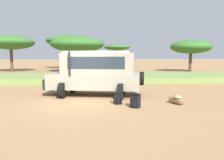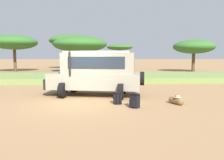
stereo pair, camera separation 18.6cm
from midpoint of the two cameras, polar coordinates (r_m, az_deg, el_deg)
name	(u,v)px [view 1 (the left image)]	position (r m, az deg, el deg)	size (l,w,h in m)	color
ground_plane	(79,104)	(10.20, -9.10, -6.10)	(320.00, 320.00, 0.00)	#9E754C
grass_bank	(87,77)	(20.41, -6.87, 0.71)	(120.00, 7.00, 0.44)	olive
safari_vehicle	(96,72)	(12.03, -4.57, 2.06)	(5.48, 3.31, 2.44)	gray
backpack_beside_front_wheel	(135,101)	(9.27, 5.52, -5.46)	(0.46, 0.46, 0.60)	black
backpack_cluster_center	(118,98)	(9.93, 0.99, -4.85)	(0.37, 0.40, 0.53)	black
duffel_bag_low_black_case	(176,100)	(10.37, 15.92, -5.12)	(0.52, 0.82, 0.42)	brown
acacia_tree_far_left	(11,42)	(33.73, -25.08, 8.90)	(6.38, 6.20, 5.10)	brown
acacia_tree_left_mid	(69,41)	(39.45, -11.43, 10.01)	(7.71, 6.91, 5.94)	brown
acacia_tree_centre_back	(78,44)	(30.14, -9.17, 9.20)	(7.26, 6.97, 4.86)	brown
acacia_tree_right_mid	(117,47)	(38.46, 1.17, 8.49)	(4.50, 4.65, 4.24)	brown
acacia_tree_far_right	(191,47)	(32.43, 19.76, 8.14)	(5.70, 5.12, 4.43)	brown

